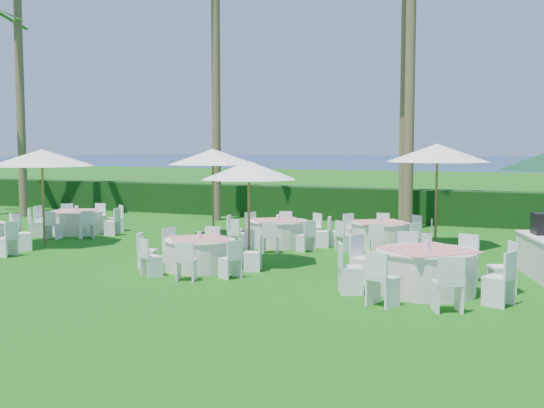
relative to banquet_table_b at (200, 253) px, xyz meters
The scene contains 16 objects.
ground 1.55m from the banquet_table_b, 135.28° to the right, with size 120.00×120.00×0.00m, color #16560E.
hedge 11.00m from the banquet_table_b, 95.58° to the left, with size 34.00×1.00×1.20m, color black.
ocean 100.95m from the banquet_table_b, 90.61° to the left, with size 260.00×260.00×0.00m, color #07244C.
banquet_table_b is the anchor object (origin of this frame).
banquet_table_c 5.11m from the banquet_table_b, ahead, with size 3.24×3.24×1.00m.
banquet_table_d 7.63m from the banquet_table_b, 149.10° to the left, with size 2.90×2.90×0.88m.
banquet_table_e 4.00m from the banquet_table_b, 86.47° to the left, with size 2.84×2.84×0.87m.
banquet_table_f 5.60m from the banquet_table_b, 58.80° to the left, with size 2.79×2.79×0.86m.
umbrella_a 6.30m from the banquet_table_b, 164.93° to the left, with size 2.81×2.81×2.66m.
umbrella_b 2.20m from the banquet_table_b, 50.04° to the left, with size 2.27×2.27×2.41m.
umbrella_c 5.66m from the banquet_table_b, 114.56° to the left, with size 2.73×2.73×2.66m.
umbrella_d 7.24m from the banquet_table_b, 51.61° to the left, with size 2.76×2.76×2.81m.
palm_a 14.99m from the banquet_table_b, 148.34° to the left, with size 4.24×4.37×11.05m.
palm_b 11.24m from the banquet_table_b, 115.40° to the left, with size 4.40×4.14×9.90m.
palm_c 11.08m from the banquet_table_b, 72.68° to the left, with size 4.15×4.40×11.60m.
palm_d 11.15m from the banquet_table_b, 75.64° to the left, with size 4.37×4.26×9.68m.
Camera 1 is at (8.41, -12.14, 2.79)m, focal length 45.00 mm.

